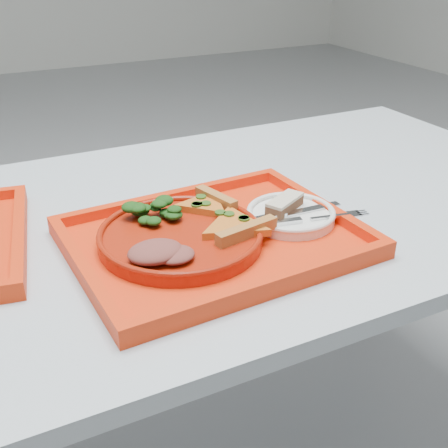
# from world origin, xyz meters

# --- Properties ---
(table) EXTENTS (1.60, 0.80, 0.75)m
(table) POSITION_xyz_m (0.00, 0.00, 0.68)
(table) COLOR #ABB7C0
(table) RESTS_ON ground
(tray_main) EXTENTS (0.47, 0.37, 0.01)m
(tray_main) POSITION_xyz_m (0.00, -0.13, 0.76)
(tray_main) COLOR red
(tray_main) RESTS_ON table
(dinner_plate) EXTENTS (0.26, 0.26, 0.02)m
(dinner_plate) POSITION_xyz_m (-0.05, -0.12, 0.77)
(dinner_plate) COLOR #971C0A
(dinner_plate) RESTS_ON tray_main
(side_plate) EXTENTS (0.15, 0.15, 0.01)m
(side_plate) POSITION_xyz_m (0.15, -0.13, 0.77)
(side_plate) COLOR white
(side_plate) RESTS_ON tray_main
(pizza_slice_a) EXTENTS (0.13, 0.14, 0.02)m
(pizza_slice_a) POSITION_xyz_m (0.03, -0.14, 0.79)
(pizza_slice_a) COLOR gold
(pizza_slice_a) RESTS_ON dinner_plate
(pizza_slice_b) EXTENTS (0.13, 0.12, 0.02)m
(pizza_slice_b) POSITION_xyz_m (0.02, -0.05, 0.79)
(pizza_slice_b) COLOR gold
(pizza_slice_b) RESTS_ON dinner_plate
(salad_heap) EXTENTS (0.08, 0.07, 0.04)m
(salad_heap) POSITION_xyz_m (-0.07, -0.05, 0.80)
(salad_heap) COLOR black
(salad_heap) RESTS_ON dinner_plate
(meat_portion) EXTENTS (0.08, 0.07, 0.02)m
(meat_portion) POSITION_xyz_m (-0.12, -0.18, 0.79)
(meat_portion) COLOR brown
(meat_portion) RESTS_ON dinner_plate
(dessert_bar) EXTENTS (0.08, 0.07, 0.02)m
(dessert_bar) POSITION_xyz_m (0.14, -0.11, 0.79)
(dessert_bar) COLOR #512D1B
(dessert_bar) RESTS_ON side_plate
(knife) EXTENTS (0.19, 0.02, 0.01)m
(knife) POSITION_xyz_m (0.15, -0.13, 0.78)
(knife) COLOR silver
(knife) RESTS_ON side_plate
(fork) EXTENTS (0.19, 0.06, 0.01)m
(fork) POSITION_xyz_m (0.16, -0.17, 0.78)
(fork) COLOR silver
(fork) RESTS_ON side_plate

